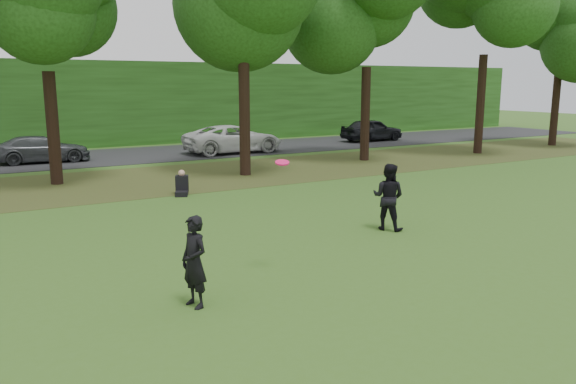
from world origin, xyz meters
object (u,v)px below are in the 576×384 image
object	(u,v)px
frisbee	(282,162)
seated_person	(182,185)
player_left	(194,262)
player_right	(388,197)

from	to	relation	value
frisbee	seated_person	world-z (taller)	frisbee
player_left	seated_person	world-z (taller)	player_left
frisbee	seated_person	xyz separation A→B (m)	(0.97, 8.64, -1.89)
player_right	frisbee	distance (m)	4.51
player_right	player_left	bearing A→B (deg)	78.80
frisbee	player_right	bearing A→B (deg)	21.91
player_left	frisbee	world-z (taller)	frisbee
player_left	frisbee	xyz separation A→B (m)	(2.09, 0.74, 1.43)
player_left	frisbee	distance (m)	2.64
player_left	player_right	world-z (taller)	player_right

